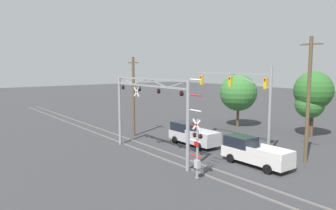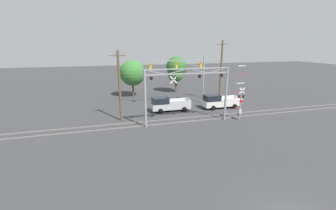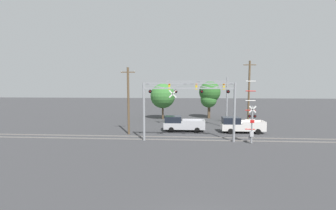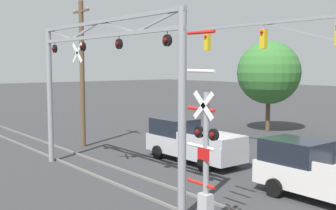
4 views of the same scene
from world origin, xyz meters
name	(u,v)px [view 4 (image 4 of 4)]	position (x,y,z in m)	size (l,w,h in m)	color
rail_track_near	(108,181)	(0.00, 16.94, 0.05)	(80.00, 0.08, 0.10)	gray
rail_track_far	(137,175)	(0.00, 18.38, 0.05)	(80.00, 0.08, 0.10)	gray
crossing_gantry	(100,76)	(-0.01, 16.66, 4.36)	(10.32, 0.29, 6.57)	gray
crossing_signal_mast	(205,161)	(6.72, 16.02, 2.23)	(1.21, 0.35, 6.74)	gray
traffic_signal_span	(303,58)	(3.62, 25.12, 5.11)	(9.11, 0.39, 7.47)	gray
pickup_truck_lead	(189,142)	(-0.80, 22.11, 0.98)	(5.54, 2.11, 2.05)	#B7B7BC
pickup_truck_following	(324,174)	(6.91, 21.62, 0.98)	(5.58, 2.11, 2.05)	silver
utility_pole_left	(82,72)	(-7.55, 19.73, 4.40)	(1.80, 0.28, 8.51)	brown
background_tree_beyond_span	(269,73)	(-4.36, 32.90, 4.28)	(4.55, 4.55, 6.56)	brown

